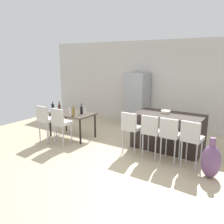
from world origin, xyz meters
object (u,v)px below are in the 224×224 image
bar_chair_right (170,133)px  wine_bottle_far (73,112)px  wine_bottle_middle (53,108)px  fruit_bowl (166,112)px  dining_chair_near (45,118)px  dining_chair_far (61,121)px  bar_chair_left (131,126)px  bar_chair_middle (151,130)px  dining_table (72,115)px  refrigerator (137,100)px  wine_bottle_right (59,108)px  bar_chair_far (192,137)px  wine_bottle_inner (60,108)px  floor_vase (211,161)px  wine_bottle_near (81,110)px  kitchen_island (168,131)px  wine_glass_left (69,108)px  wine_glass_end (85,108)px

bar_chair_right → wine_bottle_far: size_ratio=3.48×
wine_bottle_middle → fruit_bowl: 3.23m
dining_chair_near → dining_chair_far: 0.58m
bar_chair_left → bar_chair_middle: (0.53, -0.00, 0.00)m
dining_table → wine_bottle_far: bearing=-42.2°
dining_chair_far → refrigerator: size_ratio=0.57×
refrigerator → wine_bottle_right: bearing=-121.6°
bar_chair_far → refrigerator: 3.35m
wine_bottle_right → wine_bottle_inner: wine_bottle_right is taller
bar_chair_far → wine_bottle_middle: 3.99m
wine_bottle_inner → floor_vase: 4.45m
fruit_bowl → wine_bottle_near: bearing=-163.6°
bar_chair_middle → wine_bottle_middle: (-3.07, -0.13, 0.17)m
kitchen_island → wine_bottle_far: wine_bottle_far is taller
fruit_bowl → wine_glass_left: bearing=-165.4°
wine_bottle_far → wine_glass_left: bearing=145.4°
bar_chair_far → wine_bottle_inner: size_ratio=3.44×
wine_bottle_far → bar_chair_far: bearing=2.0°
kitchen_island → wine_bottle_inner: wine_bottle_inner is taller
wine_bottle_near → fruit_bowl: wine_bottle_near is taller
dining_table → wine_bottle_far: wine_bottle_far is taller
bar_chair_far → wine_bottle_right: wine_bottle_right is taller
dining_chair_far → floor_vase: dining_chair_far is taller
bar_chair_right → wine_glass_end: 2.80m
wine_bottle_far → dining_table: bearing=137.8°
dining_chair_far → wine_bottle_middle: size_ratio=3.32×
bar_chair_far → dining_chair_far: same height
wine_bottle_middle → refrigerator: 2.84m
kitchen_island → floor_vase: kitchen_island is taller
dining_chair_far → wine_glass_end: (-0.01, 1.01, 0.17)m
dining_table → fruit_bowl: fruit_bowl is taller
kitchen_island → fruit_bowl: fruit_bowl is taller
bar_chair_middle → wine_glass_left: bar_chair_middle is taller
wine_glass_end → fruit_bowl: 2.36m
bar_chair_far → wine_bottle_middle: wine_bottle_middle is taller
bar_chair_far → wine_bottle_right: size_ratio=3.25×
kitchen_island → bar_chair_far: 1.18m
bar_chair_right → dining_chair_near: size_ratio=1.00×
kitchen_island → wine_glass_left: kitchen_island is taller
kitchen_island → bar_chair_left: (-0.64, -0.84, 0.24)m
wine_bottle_middle → wine_bottle_near: (0.79, 0.35, -0.02)m
dining_chair_near → wine_glass_left: size_ratio=6.03×
bar_chair_right → fruit_bowl: 1.03m
wine_bottle_inner → floor_vase: wine_bottle_inner is taller
wine_bottle_inner → refrigerator: refrigerator is taller
bar_chair_middle → wine_glass_left: 2.72m
dining_table → wine_bottle_inner: size_ratio=4.23×
dining_table → wine_glass_end: 0.43m
wine_glass_left → refrigerator: bearing=60.7°
bar_chair_right → dining_chair_near: bearing=-170.0°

